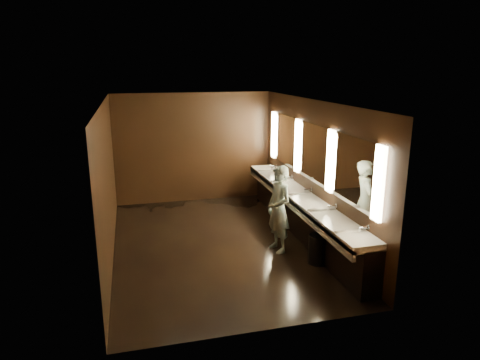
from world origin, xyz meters
The scene contains 10 objects.
floor centered at (0.00, 0.00, 0.00)m, with size 6.00×6.00×0.00m, color black.
ceiling centered at (0.00, 0.00, 2.80)m, with size 4.00×6.00×0.02m, color #2D2D2B.
wall_back centered at (0.00, 3.00, 1.40)m, with size 4.00×0.02×2.80m, color black.
wall_front centered at (0.00, -3.00, 1.40)m, with size 4.00×0.02×2.80m, color black.
wall_left centered at (-2.00, 0.00, 1.40)m, with size 0.02×6.00×2.80m, color black.
wall_right centered at (2.00, 0.00, 1.40)m, with size 0.02×6.00×2.80m, color black.
sink_counter centered at (1.79, 0.00, 0.50)m, with size 0.55×5.40×1.01m.
mirror_band centered at (1.98, 0.00, 1.75)m, with size 0.06×5.03×1.15m.
person centered at (1.07, -0.59, 0.83)m, with size 0.61×0.40×1.67m, color #96CAE0.
trash_bin centered at (1.58, -1.29, 0.27)m, with size 0.34×0.34×0.53m, color black.
Camera 1 is at (-1.53, -7.79, 3.43)m, focal length 32.00 mm.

